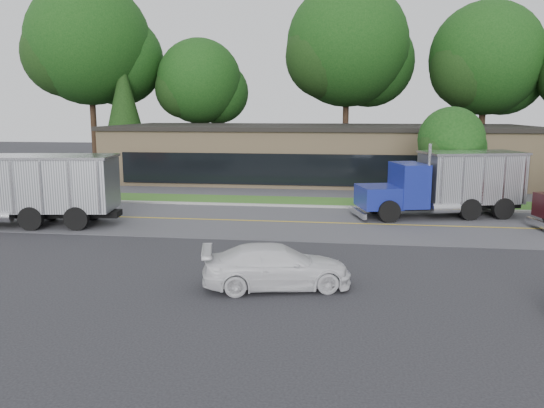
% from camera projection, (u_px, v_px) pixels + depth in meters
% --- Properties ---
extents(ground, '(140.00, 140.00, 0.00)m').
position_uv_depth(ground, '(223.00, 276.00, 17.74)').
color(ground, '#35353A').
rests_on(ground, ground).
extents(road, '(60.00, 8.00, 0.02)m').
position_uv_depth(road, '(263.00, 221.00, 26.52)').
color(road, '#5D5D63').
rests_on(road, ground).
extents(center_line, '(60.00, 0.12, 0.01)m').
position_uv_depth(center_line, '(263.00, 221.00, 26.52)').
color(center_line, gold).
rests_on(center_line, ground).
extents(curb, '(60.00, 0.30, 0.12)m').
position_uv_depth(curb, '(274.00, 206.00, 30.62)').
color(curb, '#9E9E99').
rests_on(curb, ground).
extents(grass_verge, '(60.00, 3.40, 0.03)m').
position_uv_depth(grass_verge, '(278.00, 201.00, 32.37)').
color(grass_verge, '#3E6623').
rests_on(grass_verge, ground).
extents(far_parking, '(60.00, 7.00, 0.02)m').
position_uv_depth(far_parking, '(287.00, 189.00, 37.25)').
color(far_parking, '#5D5D63').
rests_on(far_parking, ground).
extents(strip_mall, '(32.00, 12.00, 4.00)m').
position_uv_depth(strip_mall, '(320.00, 154.00, 42.49)').
color(strip_mall, tan).
rests_on(strip_mall, ground).
extents(tree_far_a, '(12.22, 11.50, 17.43)m').
position_uv_depth(tree_far_a, '(92.00, 49.00, 49.79)').
color(tree_far_a, '#382619').
rests_on(tree_far_a, ground).
extents(tree_far_b, '(8.59, 8.09, 12.26)m').
position_uv_depth(tree_far_b, '(201.00, 85.00, 50.95)').
color(tree_far_b, '#382619').
rests_on(tree_far_b, ground).
extents(tree_far_c, '(11.87, 11.17, 16.93)m').
position_uv_depth(tree_far_c, '(349.00, 51.00, 48.60)').
color(tree_far_c, '#382619').
rests_on(tree_far_c, ground).
extents(tree_far_d, '(10.38, 9.77, 14.80)m').
position_uv_depth(tree_far_d, '(487.00, 64.00, 46.26)').
color(tree_far_d, '#382619').
rests_on(tree_far_d, ground).
extents(evergreen_left, '(4.49, 4.49, 10.19)m').
position_uv_depth(evergreen_left, '(124.00, 109.00, 48.15)').
color(evergreen_left, '#382619').
rests_on(evergreen_left, ground).
extents(tree_verge, '(4.00, 3.76, 5.70)m').
position_uv_depth(tree_verge, '(452.00, 143.00, 30.45)').
color(tree_verge, '#382619').
rests_on(tree_verge, ground).
extents(dump_truck_red, '(10.28, 3.91, 3.36)m').
position_uv_depth(dump_truck_red, '(24.00, 188.00, 25.29)').
color(dump_truck_red, black).
rests_on(dump_truck_red, ground).
extents(dump_truck_blue, '(8.75, 4.58, 3.36)m').
position_uv_depth(dump_truck_blue, '(449.00, 182.00, 27.46)').
color(dump_truck_blue, black).
rests_on(dump_truck_blue, ground).
extents(rally_car, '(4.95, 2.91, 1.35)m').
position_uv_depth(rally_car, '(277.00, 266.00, 16.56)').
color(rally_car, white).
rests_on(rally_car, ground).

